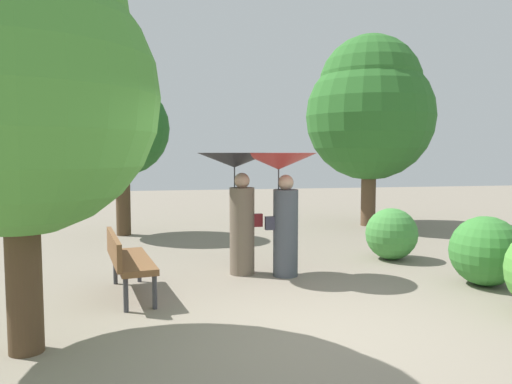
{
  "coord_description": "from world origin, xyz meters",
  "views": [
    {
      "loc": [
        -1.52,
        -4.74,
        1.9
      ],
      "look_at": [
        0.0,
        3.2,
        1.24
      ],
      "focal_mm": 34.3,
      "sensor_mm": 36.0,
      "label": 1
    }
  ],
  "objects_px": {
    "person_right": "(281,188)",
    "tree_near_right": "(370,107)",
    "person_left": "(238,189)",
    "park_bench": "(126,258)",
    "tree_mid_left": "(121,120)",
    "tree_near_left": "(16,73)"
  },
  "relations": [
    {
      "from": "person_left",
      "to": "tree_near_left",
      "type": "bearing_deg",
      "value": 134.92
    },
    {
      "from": "person_left",
      "to": "person_right",
      "type": "xyz_separation_m",
      "value": [
        0.63,
        -0.25,
        0.03
      ]
    },
    {
      "from": "park_bench",
      "to": "tree_near_left",
      "type": "xyz_separation_m",
      "value": [
        -0.81,
        -1.7,
        2.11
      ]
    },
    {
      "from": "person_right",
      "to": "park_bench",
      "type": "xyz_separation_m",
      "value": [
        -2.25,
        -0.64,
        -0.85
      ]
    },
    {
      "from": "person_right",
      "to": "park_bench",
      "type": "relative_size",
      "value": 1.21
    },
    {
      "from": "tree_near_right",
      "to": "tree_mid_left",
      "type": "distance_m",
      "value": 6.16
    },
    {
      "from": "park_bench",
      "to": "tree_mid_left",
      "type": "xyz_separation_m",
      "value": [
        -0.41,
        4.95,
        2.13
      ]
    },
    {
      "from": "person_right",
      "to": "person_left",
      "type": "bearing_deg",
      "value": 66.29
    },
    {
      "from": "tree_near_right",
      "to": "person_left",
      "type": "bearing_deg",
      "value": -132.99
    },
    {
      "from": "person_right",
      "to": "tree_near_right",
      "type": "relative_size",
      "value": 0.39
    },
    {
      "from": "tree_near_right",
      "to": "tree_mid_left",
      "type": "bearing_deg",
      "value": -176.83
    },
    {
      "from": "tree_near_left",
      "to": "tree_near_right",
      "type": "bearing_deg",
      "value": 46.92
    },
    {
      "from": "person_left",
      "to": "tree_mid_left",
      "type": "distance_m",
      "value": 4.72
    },
    {
      "from": "person_right",
      "to": "tree_mid_left",
      "type": "height_order",
      "value": "tree_mid_left"
    },
    {
      "from": "person_left",
      "to": "person_right",
      "type": "distance_m",
      "value": 0.68
    },
    {
      "from": "park_bench",
      "to": "tree_near_right",
      "type": "xyz_separation_m",
      "value": [
        5.72,
        5.29,
        2.55
      ]
    },
    {
      "from": "tree_near_right",
      "to": "tree_mid_left",
      "type": "xyz_separation_m",
      "value": [
        -6.13,
        -0.34,
        -0.42
      ]
    },
    {
      "from": "tree_near_left",
      "to": "tree_near_right",
      "type": "xyz_separation_m",
      "value": [
        6.54,
        6.99,
        0.44
      ]
    },
    {
      "from": "tree_near_left",
      "to": "tree_mid_left",
      "type": "relative_size",
      "value": 1.04
    },
    {
      "from": "park_bench",
      "to": "tree_near_left",
      "type": "distance_m",
      "value": 2.83
    },
    {
      "from": "person_right",
      "to": "tree_near_right",
      "type": "xyz_separation_m",
      "value": [
        3.47,
        4.65,
        1.7
      ]
    },
    {
      "from": "tree_mid_left",
      "to": "person_left",
      "type": "bearing_deg",
      "value": -63.4
    }
  ]
}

